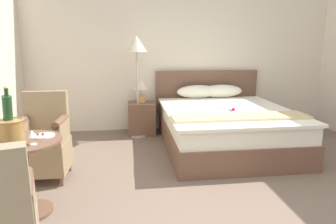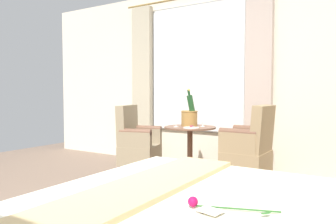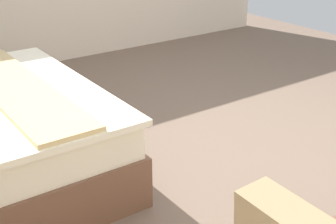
% 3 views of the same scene
% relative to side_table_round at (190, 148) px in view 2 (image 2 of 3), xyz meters
% --- Properties ---
extents(wall_window_side, '(0.27, 6.13, 2.75)m').
position_rel_side_table_round_xyz_m(wall_window_side, '(-0.86, -0.31, 0.94)').
color(wall_window_side, beige).
rests_on(wall_window_side, ground).
extents(side_table_round, '(0.67, 0.67, 0.71)m').
position_rel_side_table_round_xyz_m(side_table_round, '(0.00, 0.00, 0.00)').
color(side_table_round, brown).
rests_on(side_table_round, ground).
extents(champagne_bucket, '(0.22, 0.22, 0.49)m').
position_rel_side_table_round_xyz_m(champagne_bucket, '(-0.07, -0.04, 0.41)').
color(champagne_bucket, olive).
rests_on(champagne_bucket, side_table_round).
extents(wine_glass_near_bucket, '(0.07, 0.07, 0.13)m').
position_rel_side_table_round_xyz_m(wine_glass_near_bucket, '(0.13, -0.13, 0.36)').
color(wine_glass_near_bucket, white).
rests_on(wine_glass_near_bucket, side_table_round).
extents(wine_glass_near_edge, '(0.07, 0.07, 0.14)m').
position_rel_side_table_round_xyz_m(wine_glass_near_edge, '(-0.09, 0.14, 0.37)').
color(wine_glass_near_edge, white).
rests_on(wine_glass_near_edge, side_table_round).
extents(snack_plate, '(0.20, 0.20, 0.04)m').
position_rel_side_table_round_xyz_m(snack_plate, '(0.15, 0.10, 0.28)').
color(snack_plate, white).
rests_on(snack_plate, side_table_round).
extents(armchair_by_window, '(0.54, 0.53, 1.00)m').
position_rel_side_table_round_xyz_m(armchair_by_window, '(-0.03, 0.78, 0.00)').
color(armchair_by_window, brown).
rests_on(armchair_by_window, ground).
extents(armchair_facing_bed, '(0.67, 0.63, 0.97)m').
position_rel_side_table_round_xyz_m(armchair_facing_bed, '(0.04, -0.83, 0.00)').
color(armchair_facing_bed, brown).
rests_on(armchair_facing_bed, ground).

